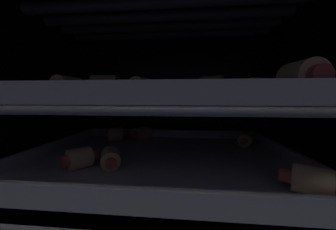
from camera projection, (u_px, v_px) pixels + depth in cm
name	position (u px, v px, depth cm)	size (l,w,h in cm)	color
oven_wall_back	(172.00, 112.00, 52.71)	(52.26, 1.20, 38.53)	black
oven_wall_left	(25.00, 120.00, 34.57)	(1.20, 40.48, 38.53)	black
oven_wall_right	(323.00, 124.00, 29.57)	(1.20, 40.48, 38.53)	black
heating_element	(162.00, 16.00, 30.37)	(39.89, 19.51, 1.69)	#333338
oven_rack_lower	(162.00, 161.00, 32.76)	(47.51, 39.67, 0.60)	slate
baking_tray_lower	(162.00, 156.00, 32.67)	(42.19, 31.32, 2.53)	silver
pig_in_blanket_lower_0	(80.00, 158.00, 27.01)	(4.24, 4.71, 2.93)	#ECB685
pig_in_blanket_lower_1	(246.00, 139.00, 39.39)	(4.09, 5.83, 2.70)	#DCB779
pig_in_blanket_lower_2	(142.00, 133.00, 45.33)	(4.83, 5.65, 3.02)	#D8B07A
pig_in_blanket_lower_3	(115.00, 135.00, 43.19)	(4.79, 4.08, 3.15)	#D5B673
pig_in_blanket_lower_4	(110.00, 158.00, 27.43)	(4.02, 5.36, 2.71)	#DDC180
pig_in_blanket_lower_5	(311.00, 181.00, 19.67)	(5.83, 4.34, 3.05)	#E9B581
oven_rack_upper	(162.00, 103.00, 31.76)	(47.68, 39.67, 0.77)	slate
baking_tray_upper	(162.00, 97.00, 31.66)	(42.19, 31.32, 2.17)	silver
pig_in_blanket_upper_0	(104.00, 85.00, 31.88)	(6.17, 4.28, 3.40)	#D4C57D
pig_in_blanket_upper_1	(137.00, 88.00, 34.70)	(5.48, 3.06, 2.86)	#E8BC6E
pig_in_blanket_upper_2	(260.00, 86.00, 28.41)	(5.11, 4.28, 2.62)	#DDB076
pig_in_blanket_upper_3	(68.00, 87.00, 32.34)	(4.63, 5.55, 2.93)	#E2C173
pig_in_blanket_upper_4	(168.00, 89.00, 35.32)	(4.49, 3.98, 2.42)	#D3C67E
pig_in_blanket_upper_5	(204.00, 89.00, 41.80)	(5.80, 3.44, 2.99)	#E0BF72
pig_in_blanket_upper_6	(186.00, 88.00, 32.86)	(5.58, 3.88, 2.43)	#DEB17F
pig_in_blanket_upper_7	(212.00, 86.00, 32.96)	(6.04, 4.60, 3.37)	#E0C46F
pig_in_blanket_upper_8	(140.00, 86.00, 29.32)	(3.45, 4.36, 2.83)	#DBC26E
pig_in_blanket_upper_9	(68.00, 86.00, 27.89)	(3.35, 6.31, 2.79)	#EBC786
pig_in_blanket_upper_10	(219.00, 88.00, 37.34)	(4.42, 5.07, 3.12)	#D5C86D
pig_in_blanket_upper_11	(302.00, 77.00, 18.65)	(3.76, 5.30, 3.36)	#E5C284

